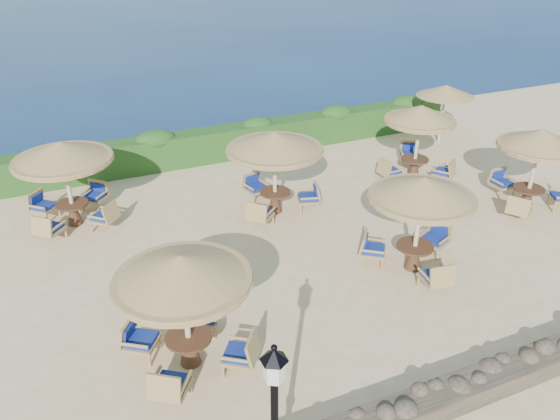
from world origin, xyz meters
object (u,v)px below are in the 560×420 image
(cafe_set_3, at_px, (65,168))
(cafe_set_5, at_px, (419,128))
(cafe_set_1, at_px, (421,205))
(cafe_set_4, at_px, (275,154))
(cafe_set_0, at_px, (184,292))
(cafe_set_2, at_px, (537,155))
(extra_parasol, at_px, (446,91))

(cafe_set_3, xyz_separation_m, cafe_set_5, (11.50, -1.29, -0.02))
(cafe_set_3, bearing_deg, cafe_set_1, -37.63)
(cafe_set_4, bearing_deg, cafe_set_0, -128.09)
(cafe_set_2, height_order, cafe_set_4, same)
(cafe_set_0, relative_size, cafe_set_1, 0.99)
(extra_parasol, height_order, cafe_set_5, cafe_set_5)
(cafe_set_2, height_order, cafe_set_3, same)
(extra_parasol, height_order, cafe_set_4, cafe_set_4)
(cafe_set_2, relative_size, cafe_set_4, 0.93)
(cafe_set_0, height_order, cafe_set_3, same)
(extra_parasol, xyz_separation_m, cafe_set_3, (-14.55, -1.15, -0.33))
(cafe_set_0, bearing_deg, extra_parasol, 32.75)
(cafe_set_0, distance_m, cafe_set_1, 6.43)
(cafe_set_3, distance_m, cafe_set_5, 11.57)
(extra_parasol, xyz_separation_m, cafe_set_5, (-3.05, -2.44, -0.34))
(cafe_set_0, height_order, cafe_set_5, same)
(cafe_set_0, relative_size, cafe_set_5, 0.99)
(cafe_set_5, bearing_deg, extra_parasol, 38.66)
(cafe_set_4, bearing_deg, cafe_set_3, 163.68)
(cafe_set_1, distance_m, cafe_set_5, 6.00)
(cafe_set_1, bearing_deg, cafe_set_5, 53.85)
(cafe_set_4, bearing_deg, extra_parasol, 18.34)
(cafe_set_3, bearing_deg, extra_parasol, 4.51)
(cafe_set_1, bearing_deg, cafe_set_3, 142.37)
(cafe_set_2, xyz_separation_m, cafe_set_3, (-13.34, 4.74, -0.00))
(extra_parasol, xyz_separation_m, cafe_set_0, (-12.93, -8.32, -0.36))
(cafe_set_1, relative_size, cafe_set_5, 1.01)
(cafe_set_0, relative_size, cafe_set_4, 0.93)
(cafe_set_1, height_order, cafe_set_3, same)
(cafe_set_1, bearing_deg, extra_parasol, 47.87)
(cafe_set_0, bearing_deg, cafe_set_5, 30.74)
(cafe_set_4, relative_size, cafe_set_5, 1.07)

